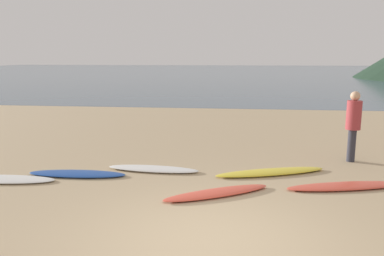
{
  "coord_description": "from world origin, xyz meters",
  "views": [
    {
      "loc": [
        0.38,
        -5.24,
        2.69
      ],
      "look_at": [
        -0.92,
        5.87,
        0.6
      ],
      "focal_mm": 35.9,
      "sensor_mm": 36.0,
      "label": 1
    }
  ],
  "objects_px": {
    "surfboard_0": "(1,179)",
    "surfboard_2": "(153,169)",
    "surfboard_5": "(346,186)",
    "surfboard_1": "(77,174)",
    "surfboard_4": "(271,172)",
    "person_1": "(353,121)",
    "surfboard_3": "(217,193)"
  },
  "relations": [
    {
      "from": "surfboard_0",
      "to": "surfboard_2",
      "type": "height_order",
      "value": "surfboard_2"
    },
    {
      "from": "surfboard_2",
      "to": "surfboard_5",
      "type": "height_order",
      "value": "surfboard_2"
    },
    {
      "from": "surfboard_1",
      "to": "surfboard_2",
      "type": "height_order",
      "value": "surfboard_2"
    },
    {
      "from": "surfboard_4",
      "to": "person_1",
      "type": "bearing_deg",
      "value": 12.14
    },
    {
      "from": "surfboard_2",
      "to": "surfboard_5",
      "type": "xyz_separation_m",
      "value": [
        4.25,
        -0.74,
        -0.0
      ]
    },
    {
      "from": "surfboard_1",
      "to": "surfboard_5",
      "type": "relative_size",
      "value": 0.88
    },
    {
      "from": "surfboard_1",
      "to": "person_1",
      "type": "height_order",
      "value": "person_1"
    },
    {
      "from": "person_1",
      "to": "surfboard_3",
      "type": "bearing_deg",
      "value": 126.59
    },
    {
      "from": "surfboard_0",
      "to": "surfboard_2",
      "type": "relative_size",
      "value": 1.1
    },
    {
      "from": "surfboard_0",
      "to": "surfboard_1",
      "type": "xyz_separation_m",
      "value": [
        1.52,
        0.56,
        0.0
      ]
    },
    {
      "from": "surfboard_0",
      "to": "surfboard_2",
      "type": "distance_m",
      "value": 3.37
    },
    {
      "from": "surfboard_2",
      "to": "person_1",
      "type": "distance_m",
      "value": 5.23
    },
    {
      "from": "surfboard_0",
      "to": "surfboard_3",
      "type": "xyz_separation_m",
      "value": [
        4.78,
        -0.33,
        0.01
      ]
    },
    {
      "from": "surfboard_1",
      "to": "surfboard_4",
      "type": "relative_size",
      "value": 0.84
    },
    {
      "from": "surfboard_1",
      "to": "surfboard_5",
      "type": "xyz_separation_m",
      "value": [
        5.9,
        -0.17,
        0.0
      ]
    },
    {
      "from": "surfboard_5",
      "to": "person_1",
      "type": "relative_size",
      "value": 1.41
    },
    {
      "from": "surfboard_2",
      "to": "person_1",
      "type": "xyz_separation_m",
      "value": [
        4.93,
        1.41,
        1.03
      ]
    },
    {
      "from": "surfboard_1",
      "to": "person_1",
      "type": "xyz_separation_m",
      "value": [
        6.59,
        1.98,
        1.04
      ]
    },
    {
      "from": "surfboard_0",
      "to": "surfboard_5",
      "type": "height_order",
      "value": "surfboard_5"
    },
    {
      "from": "surfboard_1",
      "to": "surfboard_4",
      "type": "xyz_separation_m",
      "value": [
        4.43,
        0.63,
        0.01
      ]
    },
    {
      "from": "surfboard_1",
      "to": "surfboard_3",
      "type": "xyz_separation_m",
      "value": [
        3.26,
        -0.89,
        0.0
      ]
    },
    {
      "from": "surfboard_5",
      "to": "surfboard_2",
      "type": "bearing_deg",
      "value": 155.41
    },
    {
      "from": "surfboard_5",
      "to": "surfboard_0",
      "type": "bearing_deg",
      "value": 168.34
    },
    {
      "from": "surfboard_2",
      "to": "surfboard_1",
      "type": "bearing_deg",
      "value": -156.96
    },
    {
      "from": "surfboard_3",
      "to": "surfboard_1",
      "type": "bearing_deg",
      "value": 135.31
    },
    {
      "from": "surfboard_2",
      "to": "surfboard_3",
      "type": "relative_size",
      "value": 0.98
    },
    {
      "from": "surfboard_0",
      "to": "surfboard_4",
      "type": "height_order",
      "value": "surfboard_4"
    },
    {
      "from": "surfboard_1",
      "to": "surfboard_5",
      "type": "distance_m",
      "value": 5.91
    },
    {
      "from": "person_1",
      "to": "surfboard_4",
      "type": "bearing_deg",
      "value": 117.91
    },
    {
      "from": "surfboard_0",
      "to": "person_1",
      "type": "distance_m",
      "value": 8.56
    },
    {
      "from": "surfboard_1",
      "to": "surfboard_5",
      "type": "bearing_deg",
      "value": -3.54
    },
    {
      "from": "surfboard_0",
      "to": "surfboard_5",
      "type": "xyz_separation_m",
      "value": [
        7.42,
        0.39,
        0.0
      ]
    }
  ]
}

